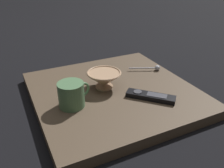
# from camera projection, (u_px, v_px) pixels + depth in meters

# --- Properties ---
(ground_plane) EXTENTS (6.00, 6.00, 0.00)m
(ground_plane) POSITION_uv_depth(u_px,v_px,m) (113.00, 97.00, 0.99)
(ground_plane) COLOR black
(table) EXTENTS (0.62, 0.62, 0.04)m
(table) POSITION_uv_depth(u_px,v_px,m) (113.00, 93.00, 0.98)
(table) COLOR #4C3D2D
(table) RESTS_ON ground
(cereal_bowl) EXTENTS (0.14, 0.14, 0.07)m
(cereal_bowl) POSITION_uv_depth(u_px,v_px,m) (104.00, 79.00, 0.96)
(cereal_bowl) COLOR tan
(cereal_bowl) RESTS_ON table
(coffee_mug) EXTENTS (0.12, 0.09, 0.09)m
(coffee_mug) POSITION_uv_depth(u_px,v_px,m) (72.00, 95.00, 0.84)
(coffee_mug) COLOR #4C724C
(coffee_mug) RESTS_ON table
(teaspoon) EXTENTS (0.14, 0.07, 0.02)m
(teaspoon) POSITION_uv_depth(u_px,v_px,m) (154.00, 68.00, 1.12)
(teaspoon) COLOR #A3A5B2
(teaspoon) RESTS_ON table
(tv_remote_near) EXTENTS (0.16, 0.16, 0.02)m
(tv_remote_near) POSITION_uv_depth(u_px,v_px,m) (151.00, 96.00, 0.90)
(tv_remote_near) COLOR black
(tv_remote_near) RESTS_ON table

